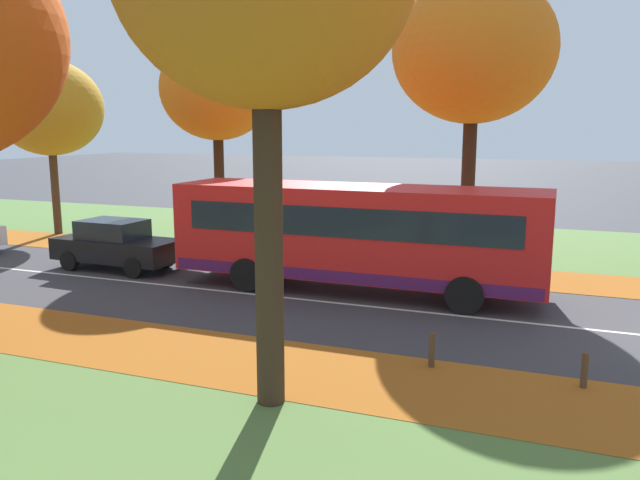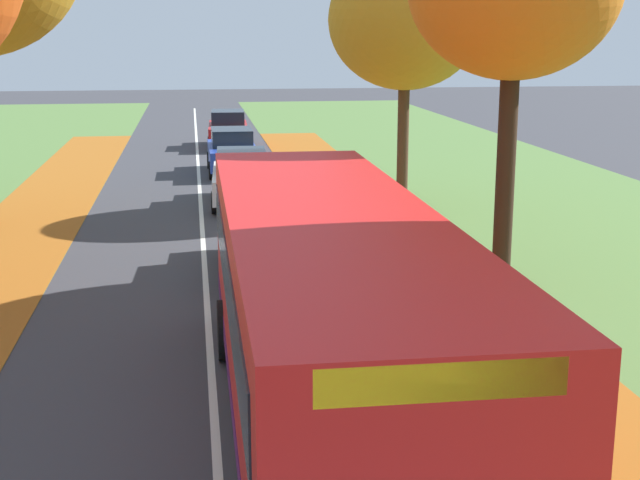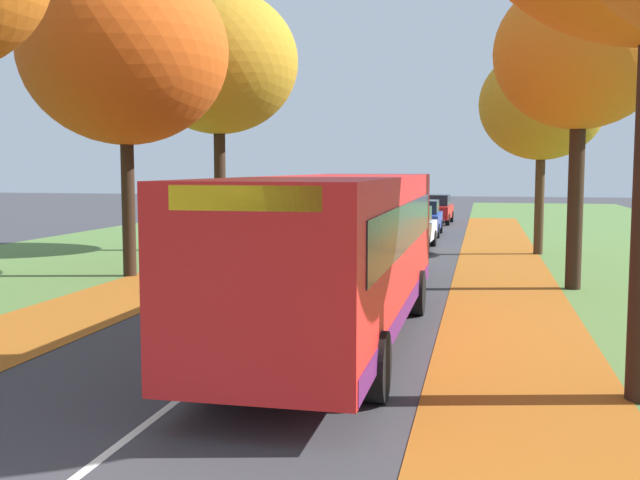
# 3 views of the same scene
# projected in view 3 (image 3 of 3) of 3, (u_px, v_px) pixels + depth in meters

# --- Properties ---
(grass_verge_left) EXTENTS (12.00, 90.00, 0.01)m
(grass_verge_left) POSITION_uv_depth(u_px,v_px,m) (93.00, 258.00, 25.94)
(grass_verge_left) COLOR #517538
(grass_verge_left) RESTS_ON ground
(leaf_litter_left) EXTENTS (2.80, 60.00, 0.00)m
(leaf_litter_left) POSITION_uv_depth(u_px,v_px,m) (138.00, 290.00, 19.13)
(leaf_litter_left) COLOR #9E5619
(leaf_litter_left) RESTS_ON grass_verge_left
(leaf_litter_right) EXTENTS (2.80, 60.00, 0.00)m
(leaf_litter_right) POSITION_uv_depth(u_px,v_px,m) (508.00, 304.00, 17.18)
(leaf_litter_right) COLOR #9E5619
(leaf_litter_right) RESTS_ON grass_verge_right
(road_centre_line) EXTENTS (0.12, 80.00, 0.01)m
(road_centre_line) POSITION_uv_depth(u_px,v_px,m) (355.00, 265.00, 23.99)
(road_centre_line) COLOR silver
(road_centre_line) RESTS_ON ground
(tree_left_mid) EXTENTS (5.85, 5.85, 9.04)m
(tree_left_mid) POSITION_uv_depth(u_px,v_px,m) (125.00, 52.00, 21.09)
(tree_left_mid) COLOR black
(tree_left_mid) RESTS_ON ground
(tree_left_far) EXTENTS (5.94, 5.94, 9.74)m
(tree_left_far) POSITION_uv_depth(u_px,v_px,m) (218.00, 62.00, 27.84)
(tree_left_far) COLOR black
(tree_left_far) RESTS_ON ground
(tree_right_mid) EXTENTS (4.31, 4.31, 7.98)m
(tree_right_mid) POSITION_uv_depth(u_px,v_px,m) (580.00, 53.00, 18.79)
(tree_right_mid) COLOR black
(tree_right_mid) RESTS_ON ground
(tree_right_far) EXTENTS (4.45, 4.45, 7.41)m
(tree_right_far) POSITION_uv_depth(u_px,v_px,m) (542.00, 104.00, 26.63)
(tree_right_far) COLOR #422D1E
(tree_right_far) RESTS_ON ground
(bus) EXTENTS (2.70, 10.41, 2.98)m
(bus) POSITION_uv_depth(u_px,v_px,m) (336.00, 249.00, 13.26)
(bus) COLOR red
(bus) RESTS_ON ground
(car_black_lead) EXTENTS (1.91, 4.27, 1.62)m
(car_black_lead) POSITION_uv_depth(u_px,v_px,m) (384.00, 249.00, 21.34)
(car_black_lead) COLOR black
(car_black_lead) RESTS_ON ground
(car_white_following) EXTENTS (1.92, 4.27, 1.62)m
(car_white_following) POSITION_uv_depth(u_px,v_px,m) (410.00, 228.00, 28.83)
(car_white_following) COLOR silver
(car_white_following) RESTS_ON ground
(car_blue_third_in_line) EXTENTS (1.79, 4.21, 1.62)m
(car_blue_third_in_line) POSITION_uv_depth(u_px,v_px,m) (422.00, 218.00, 34.71)
(car_blue_third_in_line) COLOR #233D9E
(car_blue_third_in_line) RESTS_ON ground
(car_red_fourth_in_line) EXTENTS (1.90, 4.26, 1.62)m
(car_red_fourth_in_line) POSITION_uv_depth(u_px,v_px,m) (436.00, 209.00, 42.11)
(car_red_fourth_in_line) COLOR #B21919
(car_red_fourth_in_line) RESTS_ON ground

